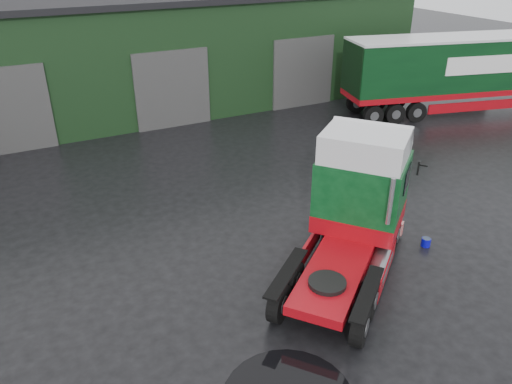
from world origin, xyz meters
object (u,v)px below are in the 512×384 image
warehouse (139,47)px  lorry_right (456,75)px  tree_back_b (200,10)px  hero_tractor (346,220)px  wash_bucket (426,242)px

warehouse → lorry_right: (15.00, -11.00, -1.00)m
lorry_right → tree_back_b: bearing=-147.2°
hero_tractor → lorry_right: size_ratio=0.40×
lorry_right → warehouse: bearing=-111.9°
tree_back_b → wash_bucket: bearing=-98.4°
hero_tractor → tree_back_b: tree_back_b is taller
warehouse → lorry_right: size_ratio=1.97×
hero_tractor → wash_bucket: 4.06m
warehouse → wash_bucket: warehouse is taller
hero_tractor → tree_back_b: 32.29m
lorry_right → wash_bucket: size_ratio=55.09×
warehouse → wash_bucket: 21.48m
warehouse → tree_back_b: tree_back_b is taller
wash_bucket → lorry_right: bearing=40.8°
hero_tractor → tree_back_b: (8.15, 31.20, 1.69)m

